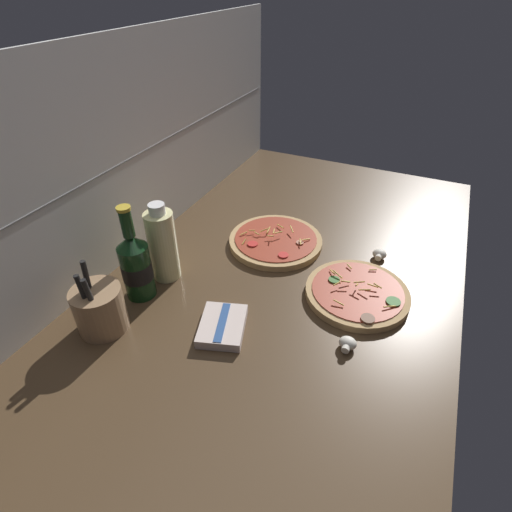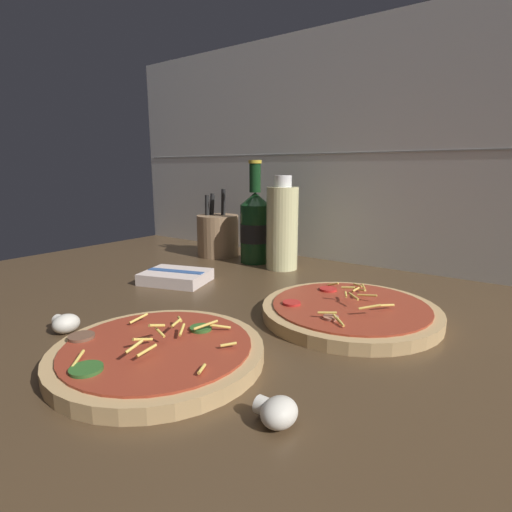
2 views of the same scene
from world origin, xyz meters
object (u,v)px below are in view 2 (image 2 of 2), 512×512
Objects in this scene: beer_bottle at (255,226)px; utensil_crock at (218,235)px; mushroom_right at (277,412)px; dish_towel at (176,277)px; oil_bottle at (282,227)px; pizza_far at (350,311)px; mushroom_left at (65,323)px; pizza_near at (158,353)px.

utensil_crock is (-13.29, 0.63, -3.54)cm from beer_bottle.
mushroom_right is 52.13cm from dish_towel.
utensil_crock reaches higher than dish_towel.
oil_bottle reaches higher than utensil_crock.
utensil_crock reaches higher than pizza_far.
mushroom_left is 37.27cm from mushroom_right.
beer_bottle is (-22.37, 51.25, 8.25)cm from pizza_near.
mushroom_left is 56.86cm from utensil_crock.
pizza_near reaches higher than mushroom_left.
pizza_far is 35.31cm from oil_bottle.
pizza_near is 31.34cm from pizza_far.
beer_bottle is 1.41× the size of utensil_crock.
pizza_near is at bearing -66.41° from beer_bottle.
dish_towel is at bearing -95.48° from beer_bottle.
oil_bottle is 1.21× the size of utensil_crock.
utensil_crock is at bearing 174.33° from oil_bottle.
beer_bottle is at bearing 127.96° from mushroom_right.
beer_bottle reaches higher than pizza_near.
utensil_crock is at bearing 177.29° from beer_bottle.
oil_bottle is at bearing -5.67° from utensil_crock.
mushroom_right is at bearing -32.50° from dish_towel.
pizza_near is 6.35× the size of mushroom_left.
oil_bottle is 23.01cm from utensil_crock.
mushroom_left and mushroom_right have the same top height.
utensil_crock is at bearing 154.37° from pizza_far.
pizza_far reaches higher than mushroom_right.
oil_bottle is at bearing 84.57° from mushroom_left.
oil_bottle reaches higher than mushroom_left.
oil_bottle is at bearing 122.07° from mushroom_right.
mushroom_right is at bearing -79.29° from pizza_far.
dish_towel is at bearing 147.50° from mushroom_right.
pizza_far is 43.31cm from beer_bottle.
mushroom_right reaches higher than dish_towel.
utensil_crock reaches higher than mushroom_left.
mushroom_left is at bearing -179.98° from mushroom_right.
pizza_near is 19.28cm from mushroom_right.
beer_bottle reaches higher than mushroom_left.
mushroom_left is at bearing -136.11° from pizza_far.
pizza_far is at bearing 3.46° from dish_towel.
beer_bottle reaches higher than oil_bottle.
pizza_far is 1.28× the size of oil_bottle.
beer_bottle is 1.64× the size of dish_towel.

